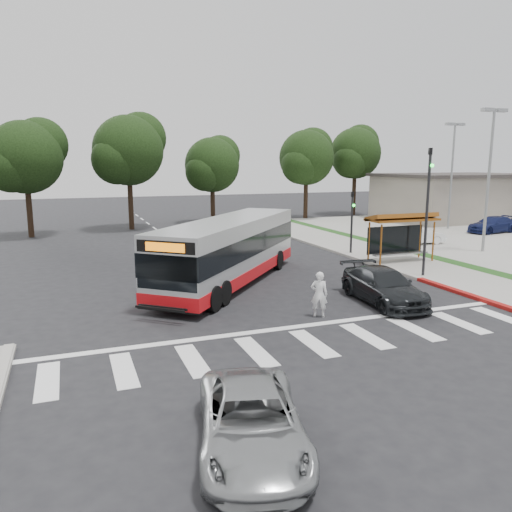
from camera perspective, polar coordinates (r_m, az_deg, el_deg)
name	(u,v)px	position (r m, az deg, el deg)	size (l,w,h in m)	color
ground	(258,303)	(20.89, 0.26, -5.45)	(140.00, 140.00, 0.00)	black
sidewalk_east	(374,253)	(32.85, 13.30, 0.29)	(4.00, 40.00, 0.12)	gray
curb_east	(346,255)	(31.78, 10.30, 0.09)	(0.30, 40.00, 0.15)	#9E9991
curb_east_red	(464,294)	(23.98, 22.67, -3.99)	(0.32, 6.00, 0.15)	maroon
parking_lot	(493,239)	(42.08, 25.45, 1.75)	(18.00, 36.00, 0.10)	gray
commercial_building	(455,198)	(55.28, 21.76, 6.14)	(14.00, 10.00, 4.40)	gray
building_roof_cap	(456,175)	(55.18, 21.93, 8.57)	(14.60, 10.60, 0.30)	#383330
crosswalk_ladder	(313,343)	(16.55, 6.57, -9.87)	(18.00, 2.60, 0.01)	silver
bus_shelter	(401,223)	(30.07, 16.24, 3.64)	(4.20, 1.60, 2.86)	brown
traffic_signal_ne_tall	(428,202)	(26.37, 19.02, 5.90)	(0.18, 0.37, 6.50)	black
traffic_signal_ne_short	(352,216)	(32.17, 10.92, 4.53)	(0.18, 0.37, 4.00)	black
lot_light_front	(490,161)	(35.31, 25.19, 9.83)	(1.90, 0.35, 9.01)	gray
lot_light_mid	(453,161)	(46.69, 21.55, 10.04)	(1.90, 0.35, 9.01)	gray
tree_ne_a	(307,157)	(52.28, 5.83, 11.22)	(6.16, 5.74, 9.30)	black
tree_ne_b	(356,152)	(57.44, 11.32, 11.54)	(6.16, 5.74, 10.02)	black
tree_north_a	(129,149)	(45.14, -14.30, 11.74)	(6.60, 6.15, 10.17)	black
tree_north_b	(213,164)	(48.65, -4.98, 10.43)	(5.72, 5.33, 8.43)	black
tree_north_c	(26,156)	(42.90, -24.79, 10.33)	(6.16, 5.74, 9.30)	black
transit_bus	(230,252)	(24.06, -3.00, 0.50)	(2.62, 12.11, 3.13)	#A8ABAD
pedestrian	(319,294)	(19.07, 7.23, -4.36)	(0.64, 0.42, 1.76)	white
dark_sedan	(383,286)	(21.50, 14.35, -3.35)	(2.00, 4.93, 1.43)	black
silver_suv_south	(251,421)	(10.63, -0.52, -18.37)	(2.08, 4.51, 1.25)	#959899
parked_car_1	(419,236)	(37.20, 18.17, 2.24)	(1.28, 3.68, 1.21)	white
parked_car_3	(493,225)	(45.56, 25.43, 3.26)	(1.87, 4.60, 1.34)	#161F4F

